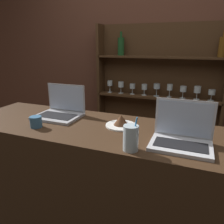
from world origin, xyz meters
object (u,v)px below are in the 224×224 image
laptop_near (61,110)px  laptop_far (182,135)px  water_glass (131,138)px  coffee_cup (36,122)px  cake_plate (121,122)px

laptop_near → laptop_far: laptop_far is taller
water_glass → laptop_far: bearing=34.8°
laptop_near → coffee_cup: size_ratio=4.24×
laptop_far → coffee_cup: (-0.88, -0.08, -0.02)m
cake_plate → water_glass: (0.15, -0.30, 0.04)m
water_glass → coffee_cup: 0.66m
cake_plate → laptop_near: bearing=175.7°
laptop_far → water_glass: laptop_far is taller
laptop_near → coffee_cup: (-0.02, -0.25, -0.01)m
laptop_near → coffee_cup: 0.25m
water_glass → coffee_cup: bearing=172.7°
laptop_far → cake_plate: size_ratio=1.54×
laptop_far → coffee_cup: bearing=-175.1°
laptop_near → cake_plate: laptop_near is taller
cake_plate → coffee_cup: size_ratio=2.68×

